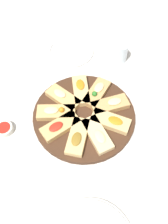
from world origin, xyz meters
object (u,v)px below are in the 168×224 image
Objects in this scene: serving_board at (84,115)px; plate_left at (71,51)px; napkin_stack at (33,67)px; dipping_bowl at (4,129)px; water_glass at (120,52)px.

serving_board is 1.81× the size of plate_left.
serving_board is at bearing 31.81° from napkin_stack.
serving_board is at bearing 91.93° from dipping_bowl.
serving_board is 0.37m from plate_left.
napkin_stack is at bearing -91.76° from water_glass.
serving_board reaches higher than napkin_stack.
dipping_bowl is at bearing -38.75° from plate_left.
water_glass reaches higher than plate_left.
dipping_bowl reaches higher than napkin_stack.
dipping_bowl is at bearing -60.34° from water_glass.
water_glass is at bearing 142.88° from serving_board.
water_glass is 0.78× the size of napkin_stack.
dipping_bowl is (0.01, -0.30, 0.00)m from serving_board.
plate_left is 1.97× the size of napkin_stack.
napkin_stack is at bearing 158.98° from dipping_bowl.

